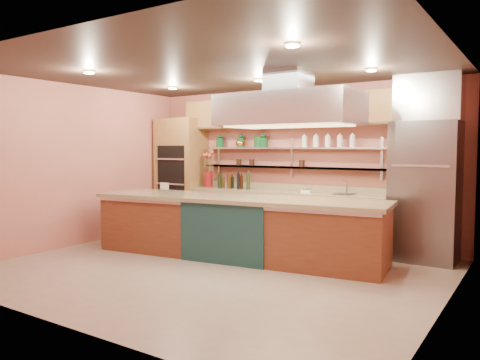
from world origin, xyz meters
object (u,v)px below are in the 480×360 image
Objects in this scene: flower_vase at (208,179)px; copper_kettle at (241,143)px; green_canister at (258,142)px; refrigerator at (425,192)px; kitchen_scale at (307,190)px; island at (236,227)px.

copper_kettle is (0.62, 0.22, 0.71)m from flower_vase.
refrigerator is at bearing -4.30° from green_canister.
green_canister reaches higher than kitchen_scale.
green_canister is at bearing 178.84° from kitchen_scale.
refrigerator is 10.56× the size of green_canister.
green_canister reaches higher than copper_kettle.
green_canister is (1.02, 0.22, 0.73)m from flower_vase.
refrigerator is 4.08m from flower_vase.
refrigerator is at bearing 21.89° from island.
island is 23.95× the size of copper_kettle.
green_canister reaches higher than island.
copper_kettle is 0.96× the size of green_canister.
flower_vase is (-4.08, 0.01, 0.03)m from refrigerator.
refrigerator reaches higher than island.
island is at bearing -150.87° from refrigerator.
copper_kettle reaches higher than kitchen_scale.
refrigerator is at bearing -3.81° from copper_kettle.
green_canister reaches higher than flower_vase.
flower_vase is 1.56× the size of green_canister.
green_canister is at bearing 12.17° from flower_vase.
flower_vase is at bearing -160.43° from copper_kettle.
island is 1.58m from kitchen_scale.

